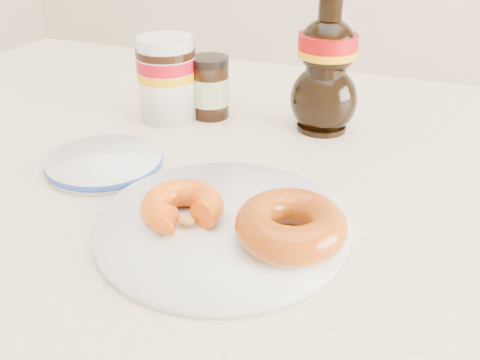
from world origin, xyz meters
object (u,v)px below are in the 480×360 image
at_px(dining_table, 256,224).
at_px(syrup_bottle, 326,66).
at_px(plate, 222,225).
at_px(donut_whole, 291,225).
at_px(dark_jar, 210,88).
at_px(blue_rim_saucer, 105,162).
at_px(nutella_jar, 167,75).
at_px(donut_bitten, 182,207).

bearing_deg(dining_table, syrup_bottle, 74.21).
bearing_deg(dining_table, plate, -84.49).
distance_m(donut_whole, dark_jar, 0.37).
distance_m(dark_jar, blue_rim_saucer, 0.22).
bearing_deg(nutella_jar, dark_jar, 26.19).
xyz_separation_m(syrup_bottle, blue_rim_saucer, (-0.23, -0.23, -0.09)).
distance_m(plate, donut_whole, 0.08).
bearing_deg(donut_bitten, dark_jar, 122.58).
xyz_separation_m(dark_jar, blue_rim_saucer, (-0.05, -0.21, -0.04)).
xyz_separation_m(plate, blue_rim_saucer, (-0.20, 0.08, 0.00)).
relative_size(donut_bitten, donut_whole, 0.80).
distance_m(plate, blue_rim_saucer, 0.21).
relative_size(dark_jar, blue_rim_saucer, 0.63).
bearing_deg(nutella_jar, syrup_bottle, 10.26).
bearing_deg(donut_whole, dark_jar, 126.37).
distance_m(dining_table, plate, 0.17).
distance_m(syrup_bottle, dark_jar, 0.18).
distance_m(dining_table, dark_jar, 0.23).
xyz_separation_m(donut_whole, nutella_jar, (-0.28, 0.27, 0.04)).
height_order(nutella_jar, dark_jar, nutella_jar).
relative_size(donut_whole, blue_rim_saucer, 0.73).
bearing_deg(blue_rim_saucer, dark_jar, 76.05).
distance_m(nutella_jar, blue_rim_saucer, 0.19).
bearing_deg(dark_jar, blue_rim_saucer, -103.95).
xyz_separation_m(nutella_jar, syrup_bottle, (0.23, 0.04, 0.03)).
bearing_deg(dining_table, blue_rim_saucer, -159.48).
distance_m(dining_table, nutella_jar, 0.27).
height_order(dining_table, blue_rim_saucer, blue_rim_saucer).
height_order(dining_table, dark_jar, dark_jar).
bearing_deg(donut_whole, syrup_bottle, 98.40).
distance_m(donut_bitten, dark_jar, 0.32).
relative_size(syrup_bottle, dark_jar, 2.03).
relative_size(dining_table, blue_rim_saucer, 9.42).
height_order(plate, donut_whole, donut_whole).
xyz_separation_m(plate, nutella_jar, (-0.20, 0.26, 0.06)).
bearing_deg(plate, nutella_jar, 127.83).
bearing_deg(donut_bitten, nutella_jar, 134.22).
bearing_deg(blue_rim_saucer, donut_bitten, -29.44).
height_order(dining_table, donut_whole, donut_whole).
bearing_deg(nutella_jar, dining_table, -31.60).
relative_size(plate, donut_bitten, 3.06).
bearing_deg(syrup_bottle, dark_jar, -175.56).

